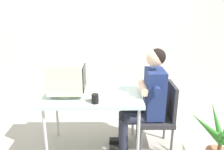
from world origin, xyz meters
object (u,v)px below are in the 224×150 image
object	(u,v)px
office_chair	(160,114)
person_seated	(147,97)
desk_mug	(95,99)
keyboard	(96,92)
desk	(93,98)
potted_plant	(220,145)
crt_monitor	(67,78)

from	to	relation	value
office_chair	person_seated	xyz separation A→B (m)	(-0.18, -0.00, 0.23)
desk_mug	keyboard	bearing A→B (deg)	92.71
office_chair	desk_mug	xyz separation A→B (m)	(-0.81, -0.25, 0.33)
keyboard	desk_mug	size ratio (longest dim) A/B	4.38
desk	keyboard	world-z (taller)	keyboard
potted_plant	desk_mug	size ratio (longest dim) A/B	7.13
crt_monitor	desk_mug	xyz separation A→B (m)	(0.35, -0.23, -0.17)
crt_monitor	person_seated	size ratio (longest dim) A/B	0.32
person_seated	potted_plant	distance (m)	0.95
desk	potted_plant	xyz separation A→B (m)	(1.41, -0.47, -0.35)
person_seated	potted_plant	size ratio (longest dim) A/B	1.72
keyboard	person_seated	world-z (taller)	person_seated
office_chair	potted_plant	distance (m)	0.75
office_chair	person_seated	size ratio (longest dim) A/B	0.67
keyboard	potted_plant	xyz separation A→B (m)	(1.38, -0.51, -0.42)
desk_mug	crt_monitor	bearing A→B (deg)	146.97
desk_mug	potted_plant	bearing A→B (deg)	-9.12
desk	desk_mug	world-z (taller)	desk_mug
desk	office_chair	world-z (taller)	office_chair
keyboard	crt_monitor	bearing A→B (deg)	-170.00
desk	person_seated	bearing A→B (deg)	-0.31
keyboard	potted_plant	bearing A→B (deg)	-20.09
office_chair	potted_plant	bearing A→B (deg)	-40.00
desk	crt_monitor	size ratio (longest dim) A/B	2.82
keyboard	potted_plant	size ratio (longest dim) A/B	0.61
desk	crt_monitor	bearing A→B (deg)	-174.74
office_chair	keyboard	bearing A→B (deg)	177.58
desk	person_seated	distance (m)	0.67
person_seated	desk_mug	distance (m)	0.68
desk	person_seated	world-z (taller)	person_seated
potted_plant	desk_mug	distance (m)	1.46
office_chair	potted_plant	xyz separation A→B (m)	(0.56, -0.47, -0.13)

